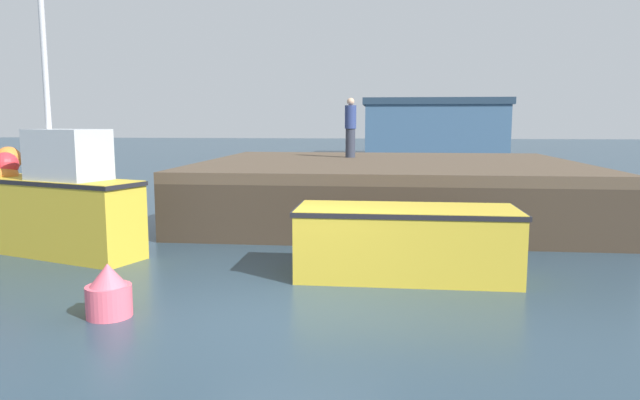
% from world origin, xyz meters
% --- Properties ---
extents(ground, '(120.00, 160.00, 0.10)m').
position_xyz_m(ground, '(0.00, 0.00, -0.05)').
color(ground, '#283D4C').
extents(pier, '(10.01, 8.40, 1.52)m').
position_xyz_m(pier, '(1.39, 7.44, 1.27)').
color(pier, brown).
rests_on(pier, ground).
extents(fishing_boat_near_left, '(3.99, 2.28, 4.95)m').
position_xyz_m(fishing_boat_near_left, '(-5.17, 2.55, 1.05)').
color(fishing_boat_near_left, gold).
rests_on(fishing_boat_near_left, ground).
extents(fishing_boat_near_right, '(3.69, 1.46, 1.18)m').
position_xyz_m(fishing_boat_near_right, '(1.64, 1.57, 0.63)').
color(fishing_boat_near_right, gold).
rests_on(fishing_boat_near_right, ground).
extents(dockworker, '(0.34, 0.34, 1.76)m').
position_xyz_m(dockworker, '(0.27, 9.37, 2.41)').
color(dockworker, '#2D3342').
rests_on(dockworker, pier).
extents(warehouse, '(10.73, 6.14, 4.30)m').
position_xyz_m(warehouse, '(5.12, 37.23, 2.17)').
color(warehouse, '#385675').
rests_on(warehouse, ground).
extents(mooring_buoy_foreground, '(0.60, 0.60, 0.73)m').
position_xyz_m(mooring_buoy_foreground, '(-2.38, -0.86, 0.33)').
color(mooring_buoy_foreground, '#EA5B70').
rests_on(mooring_buoy_foreground, ground).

